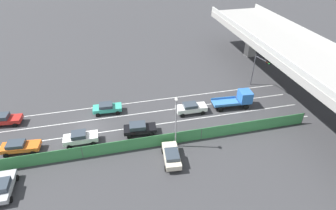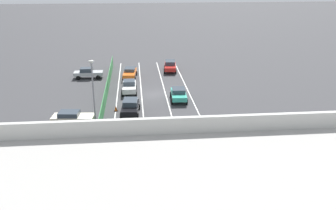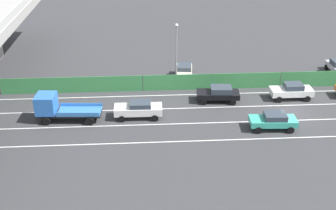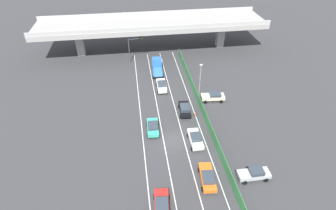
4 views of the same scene
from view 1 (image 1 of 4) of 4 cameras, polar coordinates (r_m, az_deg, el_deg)
name	(u,v)px [view 1 (image 1 of 4)]	position (r m, az deg, el deg)	size (l,w,h in m)	color
ground_plane	(90,127)	(40.53, -15.98, -4.40)	(300.00, 300.00, 0.00)	#38383A
lane_line_left_edge	(134,103)	(44.38, -7.13, 0.49)	(0.14, 49.80, 0.01)	silver
lane_line_mid_left	(137,114)	(41.75, -6.57, -1.87)	(0.14, 49.80, 0.01)	silver
lane_line_mid_right	(140,127)	(39.19, -5.94, -4.53)	(0.14, 49.80, 0.01)	silver
lane_line_right_edge	(143,141)	(36.74, -5.22, -7.57)	(0.14, 49.80, 0.01)	silver
elevated_overpass	(311,61)	(47.42, 27.63, 8.06)	(55.48, 11.18, 8.19)	#A09E99
green_fence	(144,143)	(35.17, -4.96, -7.85)	(0.10, 45.90, 1.81)	#3D8E4C
car_sedan_red	(3,119)	(45.41, -31.10, -2.52)	(2.37, 4.76, 1.66)	red
car_hatchback_white	(191,108)	(41.37, 4.81, -0.57)	(2.03, 4.62, 1.64)	silver
car_sedan_white	(80,137)	(37.57, -17.78, -6.45)	(1.98, 4.39, 1.68)	white
car_sedan_black	(139,128)	(37.49, -5.99, -4.84)	(2.34, 4.52, 1.61)	black
car_taxi_orange	(20,146)	(39.31, -28.53, -7.57)	(2.31, 4.84, 1.50)	orange
car_taxi_teal	(107,108)	(42.34, -12.58, -0.54)	(2.19, 4.36, 1.54)	teal
flatbed_truck_blue	(239,99)	(43.89, 14.55, 1.23)	(2.65, 6.14, 2.62)	black
parked_wagon_silver	(4,187)	(34.94, -31.05, -14.35)	(4.36, 1.95, 1.63)	#B2B5B7
parked_sedan_cream	(172,156)	(33.37, 0.75, -10.48)	(4.52, 2.37, 1.61)	beige
traffic_light	(259,66)	(48.72, 18.44, 7.64)	(3.48, 1.02, 5.80)	#47474C
street_lamp	(176,119)	(33.15, 1.67, -2.84)	(0.60, 0.36, 7.32)	gray
traffic_cone	(134,141)	(36.50, -7.05, -7.41)	(0.47, 0.47, 0.67)	orange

